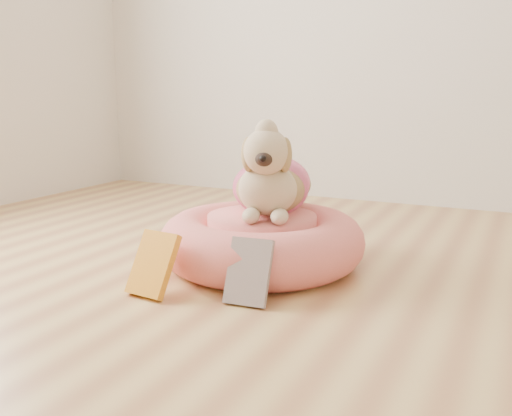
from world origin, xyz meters
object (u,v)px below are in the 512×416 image
at_px(dog, 271,166).
at_px(book_white, 249,272).
at_px(book_yellow, 153,264).
at_px(pet_bed, 262,241).

xyz_separation_m(dog, book_white, (0.10, -0.38, -0.27)).
relative_size(book_yellow, book_white, 1.03).
xyz_separation_m(dog, book_yellow, (-0.20, -0.45, -0.27)).
bearing_deg(book_yellow, pet_bed, 73.11).
height_order(pet_bed, book_yellow, book_yellow).
height_order(dog, book_yellow, dog).
bearing_deg(pet_bed, book_yellow, -113.26).
bearing_deg(pet_bed, book_white, -70.77).
distance_m(dog, book_yellow, 0.56).
bearing_deg(book_white, book_yellow, -172.90).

